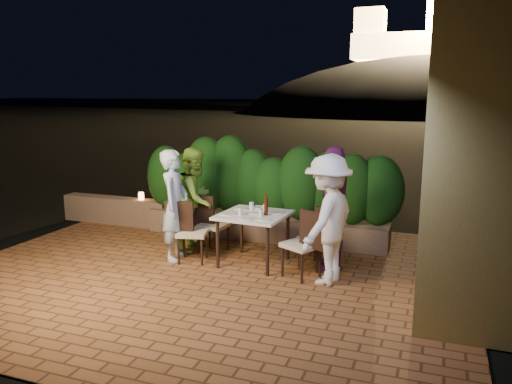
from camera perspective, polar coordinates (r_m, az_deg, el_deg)
The scene contains 32 objects.
ground at distance 6.71m, azimuth -7.43°, elevation -10.53°, with size 400.00×400.00×0.00m, color black.
terrace_floor at distance 7.14m, azimuth -5.54°, elevation -9.58°, with size 7.00×6.00×0.15m, color brown.
building_wall at distance 7.53m, azimuth 25.77°, elevation 10.48°, with size 1.60×5.00×5.00m, color olive.
window_pane at distance 7.01m, azimuth 19.40°, elevation 6.88°, with size 0.08×1.00×1.40m, color black.
window_frame at distance 7.01m, azimuth 19.32°, elevation 6.88°, with size 0.06×1.15×1.55m, color black.
planter at distance 8.57m, azimuth 0.88°, elevation -4.04°, with size 4.20×0.55×0.40m, color #755D4A.
hedge at distance 8.40m, azimuth 0.90°, elevation 0.90°, with size 4.00×0.70×1.10m, color #12390F, non-canonical shape.
parapet at distance 9.93m, azimuth -15.68°, elevation -2.03°, with size 2.20×0.30×0.50m, color #755D4A.
hill at distance 65.82m, azimuth 19.43°, elevation 4.95°, with size 52.00×40.00×22.00m, color black.
fortress at distance 66.00m, azimuth 20.28°, elevation 17.55°, with size 26.00×8.00×8.00m, color #FFCC7A, non-canonical shape.
dining_table at distance 7.29m, azimuth -0.27°, elevation -5.36°, with size 0.93×0.93×0.75m, color white, non-canonical shape.
plate_nw at distance 7.17m, azimuth -3.16°, elevation -2.50°, with size 0.24×0.24×0.01m, color white.
plate_sw at distance 7.49m, azimuth -1.68°, elevation -1.90°, with size 0.20×0.20×0.01m, color white.
plate_ne at distance 6.85m, azimuth 0.97°, elevation -3.15°, with size 0.20×0.20×0.01m, color white.
plate_se at distance 7.25m, azimuth 2.22°, elevation -2.33°, with size 0.23×0.23×0.01m, color white.
plate_centre at distance 7.21m, azimuth -0.05°, elevation -2.40°, with size 0.21×0.21×0.01m, color white.
plate_front at distance 6.92m, azimuth -1.23°, elevation -3.00°, with size 0.21×0.21×0.01m, color white.
glass_nw at distance 7.10m, azimuth -1.81°, elevation -2.23°, with size 0.06×0.06×0.11m, color silver.
glass_sw at distance 7.39m, azimuth -0.50°, elevation -1.62°, with size 0.07×0.07×0.12m, color silver.
glass_ne at distance 7.03m, azimuth 0.54°, elevation -2.39°, with size 0.06×0.06×0.10m, color silver.
glass_se at distance 7.26m, azimuth 1.09°, elevation -1.86°, with size 0.07×0.07×0.12m, color silver.
beer_bottle at distance 7.09m, azimuth 1.16°, elevation -1.40°, with size 0.06×0.06×0.31m, color #43190B, non-canonical shape.
bowl at distance 7.44m, azimuth 0.31°, elevation -1.85°, with size 0.18×0.18×0.05m, color white.
chair_left_front at distance 7.42m, azimuth -7.29°, elevation -4.51°, with size 0.42×0.42×0.91m, color black, non-canonical shape.
chair_left_back at distance 7.84m, azimuth -4.93°, elevation -3.69°, with size 0.41×0.41×0.89m, color black, non-canonical shape.
chair_right_front at distance 6.77m, azimuth 5.22°, elevation -5.84°, with size 0.44×0.44×0.95m, color black, non-canonical shape.
chair_right_back at distance 7.18m, azimuth 6.93°, elevation -5.11°, with size 0.41×0.41×0.89m, color black, non-canonical shape.
diner_blue at distance 7.48m, azimuth -9.27°, elevation -1.49°, with size 0.60×0.40×1.65m, color silver.
diner_green at distance 7.93m, azimuth -6.87°, elevation -0.78°, with size 0.79×0.62×1.63m, color #83BD3B.
diner_white at distance 6.52m, azimuth 8.20°, elevation -3.13°, with size 1.10×0.63×1.70m, color white.
diner_purple at distance 7.01m, azimuth 8.91°, elevation -1.89°, with size 1.03×0.43×1.76m, color #6E246A.
parapet_lamp at distance 9.54m, azimuth -12.99°, elevation -0.46°, with size 0.10×0.10×0.14m, color orange.
Camera 1 is at (2.94, -5.50, 2.45)m, focal length 35.00 mm.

